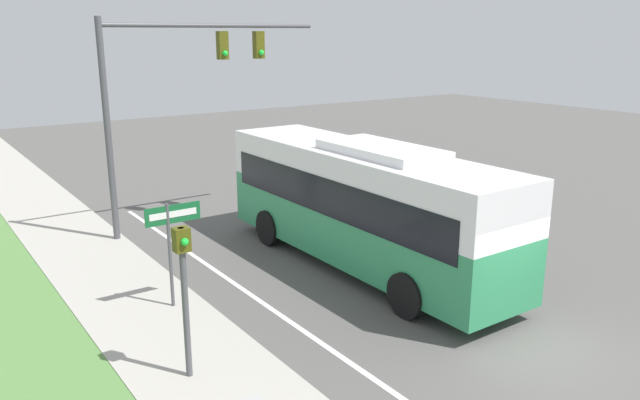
{
  "coord_description": "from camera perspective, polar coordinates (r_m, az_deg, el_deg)",
  "views": [
    {
      "loc": [
        -10.52,
        -7.15,
        6.4
      ],
      "look_at": [
        -0.81,
        6.7,
        1.84
      ],
      "focal_mm": 35.0,
      "sensor_mm": 36.0,
      "label": 1
    }
  ],
  "objects": [
    {
      "name": "ground_plane",
      "position": [
        14.24,
        18.91,
        -12.5
      ],
      "size": [
        80.0,
        80.0,
        0.0
      ],
      "primitive_type": "plane",
      "color": "#565451"
    },
    {
      "name": "bus",
      "position": [
        17.12,
        3.89,
        0.0
      ],
      "size": [
        2.61,
        10.11,
        3.58
      ],
      "color": "#2D8956",
      "rests_on": "ground_plane"
    },
    {
      "name": "signal_gantry",
      "position": [
        20.5,
        -13.08,
        10.65
      ],
      "size": [
        7.47,
        0.41,
        6.86
      ],
      "color": "#4C4C51",
      "rests_on": "ground_plane"
    },
    {
      "name": "pedestrian_signal",
      "position": [
        11.65,
        -12.34,
        -7.07
      ],
      "size": [
        0.28,
        0.34,
        3.05
      ],
      "color": "#4C4C51",
      "rests_on": "ground_plane"
    },
    {
      "name": "street_sign",
      "position": [
        14.82,
        -13.41,
        -3.14
      ],
      "size": [
        1.34,
        0.08,
        2.63
      ],
      "color": "#4C4C51",
      "rests_on": "ground_plane"
    }
  ]
}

